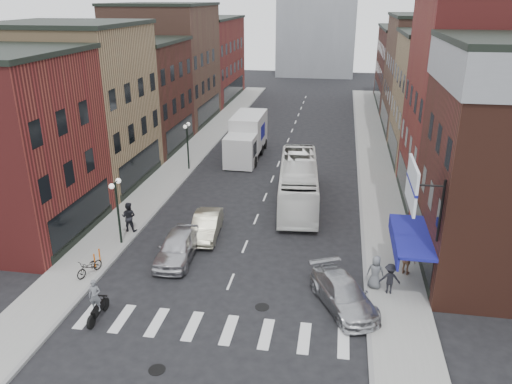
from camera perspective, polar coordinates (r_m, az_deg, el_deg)
ground at (r=25.88m, az=-3.41°, el=-11.34°), size 160.00×160.00×0.00m
sidewalk_left at (r=47.34m, az=-7.54°, el=4.21°), size 3.00×74.00×0.15m
sidewalk_right at (r=45.46m, az=13.45°, el=3.06°), size 3.00×74.00×0.15m
curb_left at (r=46.95m, az=-5.78°, el=4.04°), size 0.20×74.00×0.16m
curb_right at (r=45.40m, az=11.56°, el=3.09°), size 0.20×74.00×0.16m
crosswalk_stripes at (r=23.50m, az=-5.09°, el=-15.24°), size 12.00×2.20×0.01m
bldg_left_mid_a at (r=41.24m, az=-20.03°, el=9.25°), size 10.30×10.20×12.30m
bldg_left_mid_b at (r=50.20m, az=-14.39°, el=10.70°), size 10.30×10.20×10.30m
bldg_left_far_a at (r=60.08m, az=-10.30°, el=14.16°), size 10.30×12.20×13.30m
bldg_left_far_b at (r=73.44m, az=-6.53°, el=14.86°), size 10.30×16.20×11.30m
bldg_right_mid_a at (r=37.14m, az=25.20°, el=8.84°), size 10.30×10.20×14.30m
bldg_right_mid_b at (r=46.95m, az=21.95°, el=9.73°), size 10.30×10.20×11.30m
bldg_right_far_a at (r=57.54m, az=19.92°, el=12.43°), size 10.30×12.20×12.30m
bldg_right_far_b at (r=71.38m, az=18.03°, el=13.39°), size 10.30×16.20×10.30m
awning_blue at (r=26.52m, az=16.97°, el=-4.95°), size 1.80×5.00×0.78m
billboard_sign at (r=23.29m, az=17.60°, el=0.66°), size 1.52×3.00×3.70m
streetlamp_near at (r=30.20m, az=-15.62°, el=-0.90°), size 0.32×1.22×4.11m
streetlamp_far at (r=42.57m, az=-7.86°, el=6.20°), size 0.32×1.22×4.11m
bike_rack at (r=29.10m, az=-17.71°, el=-7.18°), size 0.08×0.68×0.80m
box_truck at (r=46.06m, az=-1.09°, el=6.23°), size 2.76×8.72×3.79m
motorcycle_rider at (r=24.52m, az=-17.81°, el=-11.81°), size 0.60×2.05×2.09m
transit_bus at (r=35.89m, az=4.86°, el=1.10°), size 3.53×11.27×3.09m
sedan_left_near at (r=28.70m, az=-8.96°, el=-6.19°), size 2.07×4.81×1.62m
sedan_left_far at (r=31.20m, az=-5.70°, el=-3.82°), size 1.92×4.53×1.45m
curb_car at (r=24.76m, az=9.97°, el=-11.40°), size 3.93×5.24×1.41m
parked_bicycle at (r=28.22m, az=-18.49°, el=-8.12°), size 1.13×1.80×0.89m
ped_left_solo at (r=32.31m, az=-14.34°, el=-2.76°), size 0.93×0.54×1.92m
ped_right_a at (r=25.97m, az=15.06°, el=-9.53°), size 1.04×0.52×1.61m
ped_right_b at (r=27.84m, az=16.86°, el=-7.51°), size 1.05×0.87×1.61m
ped_right_c at (r=26.18m, az=13.49°, el=-8.89°), size 0.98×0.75×1.77m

